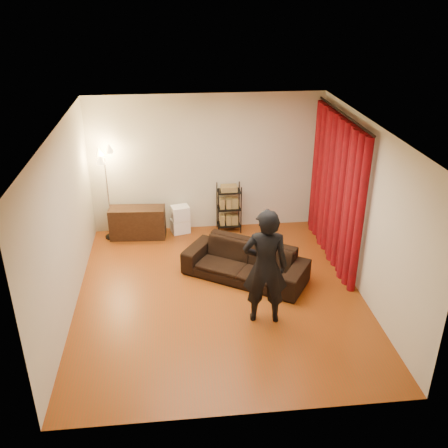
{
  "coord_description": "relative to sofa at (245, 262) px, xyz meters",
  "views": [
    {
      "loc": [
        -0.65,
        -6.69,
        4.48
      ],
      "look_at": [
        0.1,
        0.3,
        1.1
      ],
      "focal_mm": 40.0,
      "sensor_mm": 36.0,
      "label": 1
    }
  ],
  "objects": [
    {
      "name": "floor_lamp",
      "position": [
        -2.37,
        1.77,
        0.61
      ],
      "size": [
        0.37,
        0.37,
        1.82
      ],
      "primitive_type": null,
      "rotation": [
        0.0,
        0.0,
        -0.13
      ],
      "color": "silver",
      "rests_on": "ground"
    },
    {
      "name": "curtain_rod",
      "position": [
        1.68,
        0.67,
        2.28
      ],
      "size": [
        0.04,
        2.65,
        0.04
      ],
      "primitive_type": "cylinder",
      "rotation": [
        1.57,
        0.0,
        0.0
      ],
      "color": "black",
      "rests_on": "wall_right"
    },
    {
      "name": "wall_back",
      "position": [
        -0.47,
        2.05,
        1.05
      ],
      "size": [
        5.0,
        0.0,
        5.0
      ],
      "primitive_type": "plane",
      "rotation": [
        1.57,
        0.0,
        0.0
      ],
      "color": "beige",
      "rests_on": "ground"
    },
    {
      "name": "media_cabinet",
      "position": [
        -1.86,
        1.72,
        0.01
      ],
      "size": [
        1.09,
        0.47,
        0.62
      ],
      "primitive_type": "cube",
      "rotation": [
        0.0,
        0.0,
        -0.07
      ],
      "color": "#321D10",
      "rests_on": "ground"
    },
    {
      "name": "wall_front",
      "position": [
        -0.47,
        -2.95,
        1.05
      ],
      "size": [
        5.0,
        0.0,
        5.0
      ],
      "primitive_type": "plane",
      "rotation": [
        -1.57,
        0.0,
        0.0
      ],
      "color": "beige",
      "rests_on": "ground"
    },
    {
      "name": "storage_boxes",
      "position": [
        -1.03,
        1.83,
        -0.01
      ],
      "size": [
        0.4,
        0.35,
        0.57
      ],
      "primitive_type": null,
      "rotation": [
        0.0,
        0.0,
        0.24
      ],
      "color": "white",
      "rests_on": "ground"
    },
    {
      "name": "person",
      "position": [
        0.1,
        -1.16,
        0.59
      ],
      "size": [
        0.7,
        0.5,
        1.77
      ],
      "primitive_type": "imported",
      "rotation": [
        0.0,
        0.0,
        3.02
      ],
      "color": "black",
      "rests_on": "ground"
    },
    {
      "name": "sofa",
      "position": [
        0.0,
        0.0,
        0.0
      ],
      "size": [
        2.15,
        1.77,
        0.6
      ],
      "primitive_type": "imported",
      "rotation": [
        0.0,
        0.0,
        -0.57
      ],
      "color": "black",
      "rests_on": "ground"
    },
    {
      "name": "ceiling",
      "position": [
        -0.47,
        -0.45,
        2.4
      ],
      "size": [
        5.0,
        5.0,
        0.0
      ],
      "primitive_type": "plane",
      "rotation": [
        3.14,
        0.0,
        0.0
      ],
      "color": "white",
      "rests_on": "ground"
    },
    {
      "name": "floor",
      "position": [
        -0.47,
        -0.45,
        -0.3
      ],
      "size": [
        5.0,
        5.0,
        0.0
      ],
      "primitive_type": "plane",
      "color": "#85340D",
      "rests_on": "ground"
    },
    {
      "name": "wall_left",
      "position": [
        -2.72,
        -0.45,
        1.05
      ],
      "size": [
        0.0,
        5.0,
        5.0
      ],
      "primitive_type": "plane",
      "rotation": [
        1.57,
        0.0,
        1.57
      ],
      "color": "beige",
      "rests_on": "ground"
    },
    {
      "name": "wall_right",
      "position": [
        1.78,
        -0.45,
        1.05
      ],
      "size": [
        0.0,
        5.0,
        5.0
      ],
      "primitive_type": "plane",
      "rotation": [
        1.57,
        0.0,
        -1.57
      ],
      "color": "beige",
      "rests_on": "ground"
    },
    {
      "name": "wire_shelf",
      "position": [
        -0.06,
        1.82,
        0.19
      ],
      "size": [
        0.5,
        0.4,
        0.98
      ],
      "primitive_type": null,
      "rotation": [
        0.0,
        0.0,
        0.2
      ],
      "color": "black",
      "rests_on": "ground"
    },
    {
      "name": "curtain",
      "position": [
        1.66,
        0.67,
        0.98
      ],
      "size": [
        0.22,
        2.65,
        2.55
      ],
      "primitive_type": null,
      "color": "maroon",
      "rests_on": "ground"
    }
  ]
}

